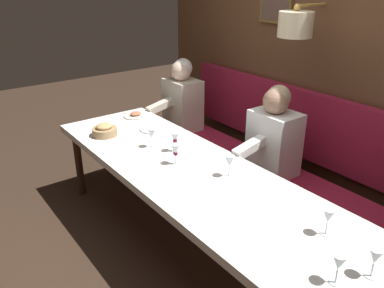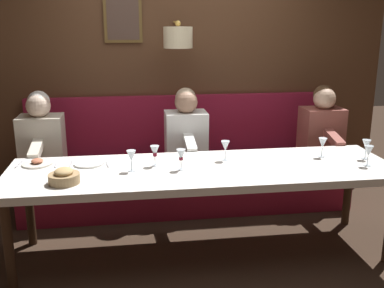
{
  "view_description": "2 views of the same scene",
  "coord_description": "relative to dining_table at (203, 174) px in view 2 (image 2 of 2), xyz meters",
  "views": [
    {
      "loc": [
        -1.54,
        -2.03,
        2.08
      ],
      "look_at": [
        0.05,
        0.08,
        0.92
      ],
      "focal_mm": 36.64,
      "sensor_mm": 36.0,
      "label": 1
    },
    {
      "loc": [
        -3.29,
        0.56,
        1.85
      ],
      "look_at": [
        0.05,
        0.08,
        0.92
      ],
      "focal_mm": 41.85,
      "sensor_mm": 36.0,
      "label": 2
    }
  ],
  "objects": [
    {
      "name": "ground_plane",
      "position": [
        0.0,
        0.0,
        -0.68
      ],
      "size": [
        12.0,
        12.0,
        0.0
      ],
      "primitive_type": "plane",
      "color": "#332319"
    },
    {
      "name": "dining_table",
      "position": [
        0.0,
        0.0,
        0.0
      ],
      "size": [
        0.9,
        3.05,
        0.74
      ],
      "color": "silver",
      "rests_on": "ground_plane"
    },
    {
      "name": "banquette_bench",
      "position": [
        0.89,
        0.0,
        -0.46
      ],
      "size": [
        0.52,
        3.25,
        0.45
      ],
      "primitive_type": "cube",
      "color": "maroon",
      "rests_on": "ground_plane"
    },
    {
      "name": "back_wall_panel",
      "position": [
        1.46,
        0.0,
        0.68
      ],
      "size": [
        0.59,
        4.45,
        2.9
      ],
      "color": "#51331E",
      "rests_on": "ground_plane"
    },
    {
      "name": "diner_nearest",
      "position": [
        0.88,
        -1.36,
        0.13
      ],
      "size": [
        0.6,
        0.4,
        0.79
      ],
      "color": "#934C42",
      "rests_on": "banquette_bench"
    },
    {
      "name": "diner_near",
      "position": [
        0.88,
        0.02,
        0.13
      ],
      "size": [
        0.6,
        0.4,
        0.79
      ],
      "color": "white",
      "rests_on": "banquette_bench"
    },
    {
      "name": "diner_middle",
      "position": [
        0.88,
        1.38,
        0.13
      ],
      "size": [
        0.6,
        0.4,
        0.79
      ],
      "color": "beige",
      "rests_on": "banquette_bench"
    },
    {
      "name": "place_setting_0",
      "position": [
        0.2,
        0.89,
        0.07
      ],
      "size": [
        0.24,
        0.32,
        0.01
      ],
      "color": "white",
      "rests_on": "dining_table"
    },
    {
      "name": "place_setting_1",
      "position": [
        0.25,
        1.3,
        0.07
      ],
      "size": [
        0.24,
        0.32,
        0.05
      ],
      "color": "silver",
      "rests_on": "dining_table"
    },
    {
      "name": "wine_glass_0",
      "position": [
        0.03,
        -1.38,
        0.17
      ],
      "size": [
        0.07,
        0.07,
        0.16
      ],
      "color": "silver",
      "rests_on": "dining_table"
    },
    {
      "name": "wine_glass_1",
      "position": [
        -0.03,
        0.18,
        0.17
      ],
      "size": [
        0.07,
        0.07,
        0.16
      ],
      "color": "silver",
      "rests_on": "dining_table"
    },
    {
      "name": "wine_glass_2",
      "position": [
        0.16,
        -0.21,
        0.17
      ],
      "size": [
        0.07,
        0.07,
        0.16
      ],
      "color": "silver",
      "rests_on": "dining_table"
    },
    {
      "name": "wine_glass_3",
      "position": [
        -0.01,
        0.56,
        0.17
      ],
      "size": [
        0.07,
        0.07,
        0.16
      ],
      "color": "silver",
      "rests_on": "dining_table"
    },
    {
      "name": "wine_glass_4",
      "position": [
        0.1,
        0.37,
        0.17
      ],
      "size": [
        0.07,
        0.07,
        0.16
      ],
      "color": "silver",
      "rests_on": "dining_table"
    },
    {
      "name": "wine_glass_5",
      "position": [
        -0.14,
        -1.3,
        0.17
      ],
      "size": [
        0.07,
        0.07,
        0.16
      ],
      "color": "silver",
      "rests_on": "dining_table"
    },
    {
      "name": "wine_glass_6",
      "position": [
        0.14,
        -1.04,
        0.17
      ],
      "size": [
        0.07,
        0.07,
        0.16
      ],
      "color": "silver",
      "rests_on": "dining_table"
    },
    {
      "name": "bread_bowl",
      "position": [
        -0.21,
        1.03,
        0.11
      ],
      "size": [
        0.22,
        0.22,
        0.12
      ],
      "color": "#9E7F56",
      "rests_on": "dining_table"
    }
  ]
}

